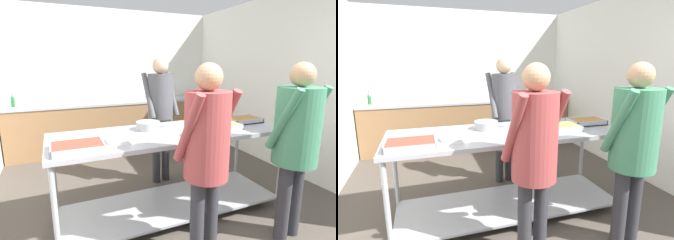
% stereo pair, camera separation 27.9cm
% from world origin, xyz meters
% --- Properties ---
extents(wall_rear, '(4.14, 0.06, 2.65)m').
position_xyz_m(wall_rear, '(0.00, 4.37, 1.32)').
color(wall_rear, silver).
rests_on(wall_rear, ground_plane).
extents(wall_right, '(0.06, 4.49, 2.65)m').
position_xyz_m(wall_right, '(2.04, 2.18, 1.32)').
color(wall_right, silver).
rests_on(wall_right, ground_plane).
extents(back_counter, '(3.98, 0.65, 0.91)m').
position_xyz_m(back_counter, '(-0.00, 4.00, 0.46)').
color(back_counter, olive).
rests_on(back_counter, ground_plane).
extents(serving_counter, '(2.43, 0.86, 0.94)m').
position_xyz_m(serving_counter, '(-0.08, 1.41, 0.63)').
color(serving_counter, '#9EA0A8').
rests_on(serving_counter, ground_plane).
extents(serving_tray_greens, '(0.41, 0.32, 0.05)m').
position_xyz_m(serving_tray_greens, '(-1.04, 1.18, 0.96)').
color(serving_tray_greens, '#9EA0A8').
rests_on(serving_tray_greens, serving_counter).
extents(plate_stack, '(0.28, 0.28, 0.04)m').
position_xyz_m(plate_stack, '(-0.65, 1.28, 0.96)').
color(plate_stack, white).
rests_on(plate_stack, serving_counter).
extents(sauce_pan, '(0.40, 0.26, 0.09)m').
position_xyz_m(sauce_pan, '(-0.28, 1.57, 0.99)').
color(sauce_pan, '#9EA0A8').
rests_on(sauce_pan, serving_counter).
extents(broccoli_bowl, '(0.20, 0.20, 0.10)m').
position_xyz_m(broccoli_bowl, '(0.05, 1.16, 0.98)').
color(broccoli_bowl, silver).
rests_on(broccoli_bowl, serving_counter).
extents(serving_tray_roast, '(0.47, 0.27, 0.05)m').
position_xyz_m(serving_tray_roast, '(0.42, 1.29, 0.96)').
color(serving_tray_roast, '#9EA0A8').
rests_on(serving_tray_roast, serving_counter).
extents(serving_tray_vegetables, '(0.40, 0.27, 0.05)m').
position_xyz_m(serving_tray_vegetables, '(0.88, 1.45, 0.96)').
color(serving_tray_vegetables, '#9EA0A8').
rests_on(serving_tray_vegetables, serving_counter).
extents(guest_serving_left, '(0.51, 0.38, 1.64)m').
position_xyz_m(guest_serving_left, '(0.76, 0.60, 1.01)').
color(guest_serving_left, '#2D2D33').
rests_on(guest_serving_left, ground_plane).
extents(guest_serving_right, '(0.50, 0.40, 1.64)m').
position_xyz_m(guest_serving_right, '(-0.12, 0.67, 1.01)').
color(guest_serving_right, '#2D2D33').
rests_on(guest_serving_right, ground_plane).
extents(cook_behind_counter, '(0.46, 0.37, 1.70)m').
position_xyz_m(cook_behind_counter, '(0.12, 2.21, 1.06)').
color(cook_behind_counter, '#2D2D33').
rests_on(cook_behind_counter, ground_plane).
extents(water_bottle, '(0.06, 0.06, 0.23)m').
position_xyz_m(water_bottle, '(-1.81, 4.02, 1.02)').
color(water_bottle, '#23602D').
rests_on(water_bottle, back_counter).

